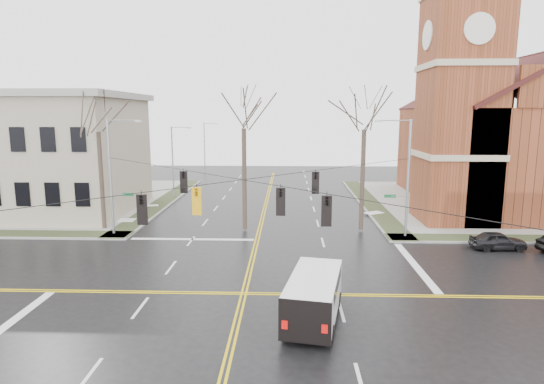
{
  "coord_description": "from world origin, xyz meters",
  "views": [
    {
      "loc": [
        2.33,
        -23.1,
        9.59
      ],
      "look_at": [
        1.31,
        6.0,
        4.52
      ],
      "focal_mm": 30.0,
      "sensor_mm": 36.0,
      "label": 1
    }
  ],
  "objects_px": {
    "signal_pole_ne": "(406,175)",
    "streetlight_north_a": "(174,159)",
    "streetlight_north_b": "(205,146)",
    "tree_nw_near": "(244,122)",
    "parked_car_a": "(498,241)",
    "church": "(507,125)",
    "cargo_van": "(314,293)",
    "signal_pole_nw": "(113,174)",
    "tree_ne": "(364,123)",
    "tree_nw_far": "(98,125)"
  },
  "relations": [
    {
      "from": "signal_pole_ne",
      "to": "streetlight_north_a",
      "type": "relative_size",
      "value": 1.12
    },
    {
      "from": "streetlight_north_b",
      "to": "tree_nw_near",
      "type": "xyz_separation_m",
      "value": [
        9.45,
        -34.69,
        4.46
      ]
    },
    {
      "from": "parked_car_a",
      "to": "streetlight_north_b",
      "type": "bearing_deg",
      "value": 33.83
    },
    {
      "from": "church",
      "to": "tree_nw_near",
      "type": "bearing_deg",
      "value": -156.15
    },
    {
      "from": "church",
      "to": "streetlight_north_b",
      "type": "height_order",
      "value": "church"
    },
    {
      "from": "streetlight_north_b",
      "to": "streetlight_north_a",
      "type": "bearing_deg",
      "value": -90.0
    },
    {
      "from": "signal_pole_ne",
      "to": "tree_nw_near",
      "type": "relative_size",
      "value": 0.73
    },
    {
      "from": "streetlight_north_b",
      "to": "cargo_van",
      "type": "bearing_deg",
      "value": -74.33
    },
    {
      "from": "signal_pole_nw",
      "to": "cargo_van",
      "type": "bearing_deg",
      "value": -43.88
    },
    {
      "from": "streetlight_north_b",
      "to": "tree_ne",
      "type": "xyz_separation_m",
      "value": [
        19.02,
        -34.58,
        4.38
      ]
    },
    {
      "from": "parked_car_a",
      "to": "signal_pole_ne",
      "type": "bearing_deg",
      "value": 63.07
    },
    {
      "from": "church",
      "to": "parked_car_a",
      "type": "height_order",
      "value": "church"
    },
    {
      "from": "streetlight_north_a",
      "to": "tree_nw_near",
      "type": "distance_m",
      "value": 18.03
    },
    {
      "from": "signal_pole_ne",
      "to": "streetlight_north_a",
      "type": "xyz_separation_m",
      "value": [
        -21.97,
        16.5,
        -0.48
      ]
    },
    {
      "from": "signal_pole_ne",
      "to": "tree_ne",
      "type": "distance_m",
      "value": 5.26
    },
    {
      "from": "cargo_van",
      "to": "parked_car_a",
      "type": "xyz_separation_m",
      "value": [
        13.7,
        11.53,
        -0.62
      ]
    },
    {
      "from": "parked_car_a",
      "to": "tree_nw_near",
      "type": "bearing_deg",
      "value": 74.33
    },
    {
      "from": "tree_nw_far",
      "to": "tree_nw_near",
      "type": "distance_m",
      "value": 11.72
    },
    {
      "from": "cargo_van",
      "to": "tree_ne",
      "type": "height_order",
      "value": "tree_ne"
    },
    {
      "from": "cargo_van",
      "to": "parked_car_a",
      "type": "bearing_deg",
      "value": 50.87
    },
    {
      "from": "signal_pole_ne",
      "to": "tree_ne",
      "type": "height_order",
      "value": "tree_ne"
    },
    {
      "from": "signal_pole_nw",
      "to": "tree_nw_far",
      "type": "height_order",
      "value": "tree_nw_far"
    },
    {
      "from": "parked_car_a",
      "to": "tree_nw_near",
      "type": "distance_m",
      "value": 20.8
    },
    {
      "from": "streetlight_north_b",
      "to": "cargo_van",
      "type": "relative_size",
      "value": 1.34
    },
    {
      "from": "signal_pole_ne",
      "to": "tree_nw_far",
      "type": "distance_m",
      "value": 24.57
    },
    {
      "from": "signal_pole_ne",
      "to": "tree_nw_near",
      "type": "height_order",
      "value": "tree_nw_near"
    },
    {
      "from": "church",
      "to": "streetlight_north_a",
      "type": "height_order",
      "value": "church"
    },
    {
      "from": "streetlight_north_a",
      "to": "tree_nw_far",
      "type": "distance_m",
      "value": 15.62
    },
    {
      "from": "signal_pole_nw",
      "to": "tree_nw_far",
      "type": "relative_size",
      "value": 0.75
    },
    {
      "from": "tree_nw_far",
      "to": "signal_pole_nw",
      "type": "bearing_deg",
      "value": -45.37
    },
    {
      "from": "tree_nw_far",
      "to": "tree_ne",
      "type": "bearing_deg",
      "value": 0.84
    },
    {
      "from": "cargo_van",
      "to": "tree_nw_far",
      "type": "xyz_separation_m",
      "value": [
        -16.53,
        15.98,
        7.36
      ]
    },
    {
      "from": "signal_pole_nw",
      "to": "streetlight_north_a",
      "type": "relative_size",
      "value": 1.12
    },
    {
      "from": "streetlight_north_a",
      "to": "parked_car_a",
      "type": "bearing_deg",
      "value": -34.66
    },
    {
      "from": "cargo_van",
      "to": "tree_nw_far",
      "type": "height_order",
      "value": "tree_nw_far"
    },
    {
      "from": "church",
      "to": "tree_ne",
      "type": "distance_m",
      "value": 19.95
    },
    {
      "from": "signal_pole_nw",
      "to": "tree_nw_near",
      "type": "height_order",
      "value": "tree_nw_near"
    },
    {
      "from": "tree_nw_near",
      "to": "cargo_van",
      "type": "bearing_deg",
      "value": -73.42
    },
    {
      "from": "streetlight_north_b",
      "to": "tree_nw_far",
      "type": "xyz_separation_m",
      "value": [
        -2.26,
        -34.89,
        4.16
      ]
    },
    {
      "from": "signal_pole_ne",
      "to": "tree_ne",
      "type": "relative_size",
      "value": 0.74
    },
    {
      "from": "signal_pole_nw",
      "to": "tree_ne",
      "type": "bearing_deg",
      "value": 5.58
    },
    {
      "from": "tree_nw_near",
      "to": "tree_ne",
      "type": "xyz_separation_m",
      "value": [
        9.56,
        0.12,
        -0.08
      ]
    },
    {
      "from": "signal_pole_nw",
      "to": "cargo_van",
      "type": "relative_size",
      "value": 1.51
    },
    {
      "from": "tree_nw_near",
      "to": "tree_ne",
      "type": "relative_size",
      "value": 1.01
    },
    {
      "from": "cargo_van",
      "to": "tree_nw_near",
      "type": "bearing_deg",
      "value": 117.37
    },
    {
      "from": "signal_pole_ne",
      "to": "streetlight_north_b",
      "type": "xyz_separation_m",
      "value": [
        -21.97,
        36.5,
        -0.48
      ]
    },
    {
      "from": "streetlight_north_b",
      "to": "tree_ne",
      "type": "bearing_deg",
      "value": -61.19
    },
    {
      "from": "signal_pole_nw",
      "to": "tree_nw_far",
      "type": "distance_m",
      "value": 4.32
    },
    {
      "from": "signal_pole_ne",
      "to": "cargo_van",
      "type": "bearing_deg",
      "value": -118.21
    },
    {
      "from": "cargo_van",
      "to": "tree_nw_far",
      "type": "distance_m",
      "value": 24.14
    }
  ]
}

